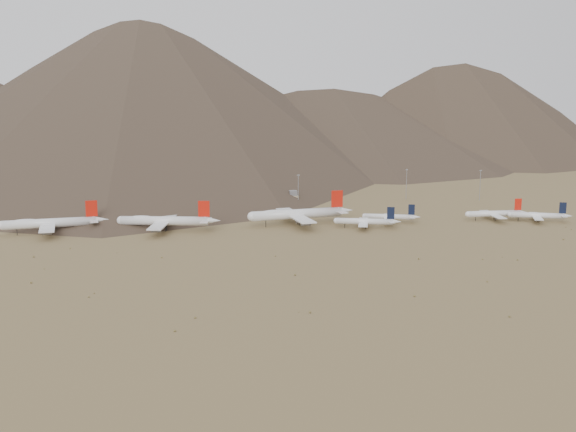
{
  "coord_description": "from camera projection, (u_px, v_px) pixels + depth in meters",
  "views": [
    {
      "loc": [
        -58.61,
        -446.99,
        96.77
      ],
      "look_at": [
        12.4,
        30.0,
        8.05
      ],
      "focal_mm": 45.0,
      "sensor_mm": 36.0,
      "label": 1
    }
  ],
  "objects": [
    {
      "name": "widebody_west",
      "position": [
        50.0,
        223.0,
        470.85
      ],
      "size": [
        69.65,
        54.14,
        20.76
      ],
      "rotation": [
        0.0,
        0.0,
        0.14
      ],
      "color": "white",
      "rests_on": "ground"
    },
    {
      "name": "control_tower",
      "position": [
        293.0,
        199.0,
        580.93
      ],
      "size": [
        8.0,
        8.0,
        12.0
      ],
      "color": "tan",
      "rests_on": "ground"
    },
    {
      "name": "mast_far_east",
      "position": [
        480.0,
        184.0,
        603.17
      ],
      "size": [
        2.0,
        0.6,
        25.7
      ],
      "color": "gray",
      "rests_on": "ground"
    },
    {
      "name": "mountain_ridge",
      "position": [
        211.0,
        54.0,
        1309.17
      ],
      "size": [
        4400.0,
        1000.0,
        300.0
      ],
      "color": "brown",
      "rests_on": "ground"
    },
    {
      "name": "mast_east",
      "position": [
        406.0,
        183.0,
        609.16
      ],
      "size": [
        2.0,
        0.6,
        25.7
      ],
      "color": "gray",
      "rests_on": "ground"
    },
    {
      "name": "mast_centre",
      "position": [
        298.0,
        189.0,
        572.92
      ],
      "size": [
        2.0,
        0.6,
        25.7
      ],
      "color": "gray",
      "rests_on": "ground"
    },
    {
      "name": "narrowbody_d",
      "position": [
        539.0,
        215.0,
        511.04
      ],
      "size": [
        42.38,
        31.63,
        14.57
      ],
      "rotation": [
        0.0,
        0.0,
        -0.34
      ],
      "color": "white",
      "rests_on": "ground"
    },
    {
      "name": "narrowbody_a",
      "position": [
        366.0,
        221.0,
        488.02
      ],
      "size": [
        44.63,
        33.01,
        15.09
      ],
      "rotation": [
        0.0,
        0.0,
        -0.27
      ],
      "color": "white",
      "rests_on": "ground"
    },
    {
      "name": "widebody_centre",
      "position": [
        165.0,
        221.0,
        478.58
      ],
      "size": [
        68.84,
        53.88,
        20.66
      ],
      "rotation": [
        0.0,
        0.0,
        -0.19
      ],
      "color": "white",
      "rests_on": "ground"
    },
    {
      "name": "narrowbody_b",
      "position": [
        390.0,
        217.0,
        507.92
      ],
      "size": [
        39.75,
        29.5,
        13.52
      ],
      "rotation": [
        0.0,
        0.0,
        -0.29
      ],
      "color": "white",
      "rests_on": "ground"
    },
    {
      "name": "mast_west",
      "position": [
        174.0,
        190.0,
        570.23
      ],
      "size": [
        2.0,
        0.6,
        25.7
      ],
      "color": "gray",
      "rests_on": "ground"
    },
    {
      "name": "widebody_east",
      "position": [
        298.0,
        214.0,
        499.38
      ],
      "size": [
        76.89,
        59.96,
        22.98
      ],
      "rotation": [
        0.0,
        0.0,
        0.16
      ],
      "color": "white",
      "rests_on": "ground"
    },
    {
      "name": "mast_far_west",
      "position": [
        57.0,
        193.0,
        551.69
      ],
      "size": [
        2.0,
        0.6,
        25.7
      ],
      "color": "gray",
      "rests_on": "ground"
    },
    {
      "name": "ground",
      "position": [
        276.0,
        237.0,
        460.81
      ],
      "size": [
        3000.0,
        3000.0,
        0.0
      ],
      "primitive_type": "plane",
      "color": "olive",
      "rests_on": "ground"
    },
    {
      "name": "desert_scrub",
      "position": [
        299.0,
        276.0,
        366.23
      ],
      "size": [
        435.07,
        176.79,
        0.86
      ],
      "color": "olive",
      "rests_on": "ground"
    },
    {
      "name": "narrowbody_c",
      "position": [
        496.0,
        213.0,
        516.86
      ],
      "size": [
        46.96,
        33.48,
        15.5
      ],
      "rotation": [
        0.0,
        0.0,
        -0.01
      ],
      "color": "white",
      "rests_on": "ground"
    }
  ]
}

